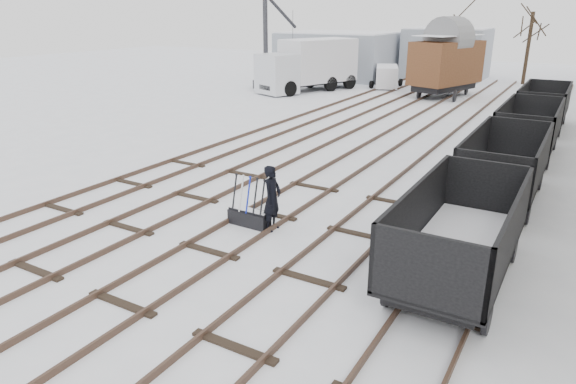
{
  "coord_description": "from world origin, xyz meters",
  "views": [
    {
      "loc": [
        8.0,
        -9.53,
        6.06
      ],
      "look_at": [
        1.13,
        2.23,
        1.2
      ],
      "focal_mm": 32.0,
      "sensor_mm": 36.0,
      "label": 1
    }
  ],
  "objects_px": {
    "freight_wagon_a": "(458,248)",
    "crane": "(267,63)",
    "ground_frame": "(249,216)",
    "box_van_wagon": "(446,61)",
    "worker": "(272,198)",
    "lorry": "(309,65)",
    "panel_van": "(387,76)"
  },
  "relations": [
    {
      "from": "ground_frame",
      "to": "crane",
      "type": "relative_size",
      "value": 0.19
    },
    {
      "from": "lorry",
      "to": "worker",
      "type": "bearing_deg",
      "value": -42.55
    },
    {
      "from": "freight_wagon_a",
      "to": "box_van_wagon",
      "type": "height_order",
      "value": "box_van_wagon"
    },
    {
      "from": "crane",
      "to": "panel_van",
      "type": "bearing_deg",
      "value": 43.69
    },
    {
      "from": "panel_van",
      "to": "box_van_wagon",
      "type": "bearing_deg",
      "value": -46.23
    },
    {
      "from": "ground_frame",
      "to": "freight_wagon_a",
      "type": "distance_m",
      "value": 6.11
    },
    {
      "from": "worker",
      "to": "lorry",
      "type": "bearing_deg",
      "value": 22.46
    },
    {
      "from": "ground_frame",
      "to": "worker",
      "type": "height_order",
      "value": "worker"
    },
    {
      "from": "ground_frame",
      "to": "worker",
      "type": "xyz_separation_m",
      "value": [
        0.75,
        0.1,
        0.68
      ]
    },
    {
      "from": "lorry",
      "to": "freight_wagon_a",
      "type": "bearing_deg",
      "value": -33.76
    },
    {
      "from": "panel_van",
      "to": "crane",
      "type": "bearing_deg",
      "value": -167.57
    },
    {
      "from": "box_van_wagon",
      "to": "worker",
      "type": "bearing_deg",
      "value": -67.56
    },
    {
      "from": "lorry",
      "to": "box_van_wagon",
      "type": "bearing_deg",
      "value": 35.48
    },
    {
      "from": "panel_van",
      "to": "worker",
      "type": "bearing_deg",
      "value": -96.82
    },
    {
      "from": "freight_wagon_a",
      "to": "box_van_wagon",
      "type": "bearing_deg",
      "value": 104.95
    },
    {
      "from": "lorry",
      "to": "crane",
      "type": "bearing_deg",
      "value": -152.8
    },
    {
      "from": "worker",
      "to": "lorry",
      "type": "relative_size",
      "value": 0.21
    },
    {
      "from": "worker",
      "to": "panel_van",
      "type": "xyz_separation_m",
      "value": [
        -7.26,
        29.34,
        -0.07
      ]
    },
    {
      "from": "panel_van",
      "to": "crane",
      "type": "height_order",
      "value": "crane"
    },
    {
      "from": "box_van_wagon",
      "to": "crane",
      "type": "distance_m",
      "value": 13.8
    },
    {
      "from": "freight_wagon_a",
      "to": "panel_van",
      "type": "height_order",
      "value": "freight_wagon_a"
    },
    {
      "from": "freight_wagon_a",
      "to": "crane",
      "type": "height_order",
      "value": "crane"
    },
    {
      "from": "box_van_wagon",
      "to": "panel_van",
      "type": "distance_m",
      "value": 6.11
    },
    {
      "from": "box_van_wagon",
      "to": "crane",
      "type": "bearing_deg",
      "value": -149.95
    },
    {
      "from": "panel_van",
      "to": "crane",
      "type": "relative_size",
      "value": 0.55
    },
    {
      "from": "ground_frame",
      "to": "lorry",
      "type": "height_order",
      "value": "lorry"
    },
    {
      "from": "ground_frame",
      "to": "box_van_wagon",
      "type": "distance_m",
      "value": 27.03
    },
    {
      "from": "panel_van",
      "to": "crane",
      "type": "xyz_separation_m",
      "value": [
        -8.19,
        -5.35,
        1.13
      ]
    },
    {
      "from": "worker",
      "to": "freight_wagon_a",
      "type": "height_order",
      "value": "freight_wagon_a"
    },
    {
      "from": "ground_frame",
      "to": "box_van_wagon",
      "type": "relative_size",
      "value": 0.23
    },
    {
      "from": "ground_frame",
      "to": "worker",
      "type": "distance_m",
      "value": 1.02
    },
    {
      "from": "ground_frame",
      "to": "lorry",
      "type": "distance_m",
      "value": 26.9
    }
  ]
}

